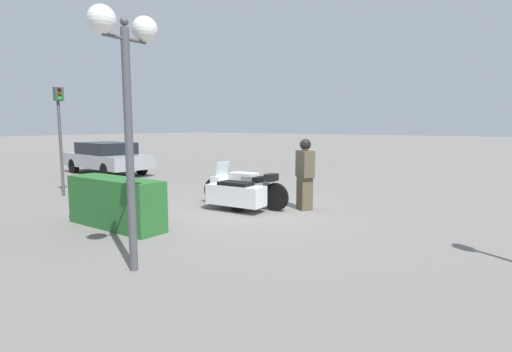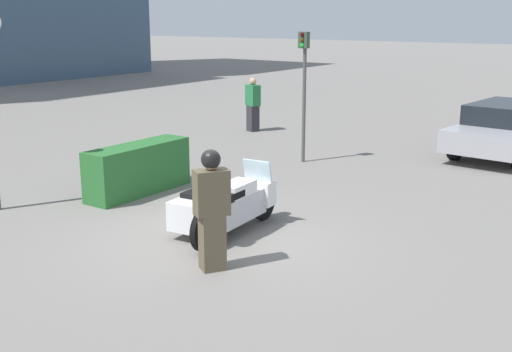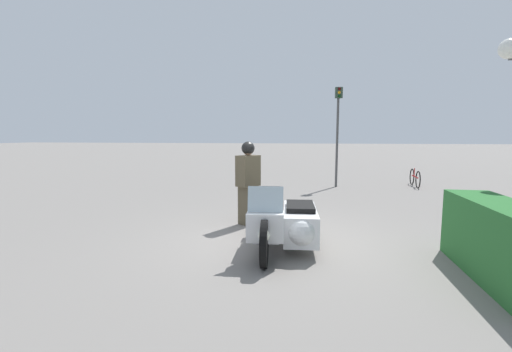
% 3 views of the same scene
% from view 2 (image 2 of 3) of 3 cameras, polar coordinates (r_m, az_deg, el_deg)
% --- Properties ---
extents(ground_plane, '(160.00, 160.00, 0.00)m').
position_cam_2_polar(ground_plane, '(10.92, -3.59, -5.64)').
color(ground_plane, slate).
extents(police_motorcycle, '(2.62, 1.15, 1.18)m').
position_cam_2_polar(police_motorcycle, '(11.21, -2.90, -2.52)').
color(police_motorcycle, black).
rests_on(police_motorcycle, ground).
extents(officer_rider, '(0.58, 0.52, 1.83)m').
position_cam_2_polar(officer_rider, '(9.39, -3.96, -2.78)').
color(officer_rider, brown).
rests_on(officer_rider, ground).
extents(hedge_bush_curbside, '(2.52, 0.68, 1.06)m').
position_cam_2_polar(hedge_bush_curbside, '(13.79, -10.41, 0.63)').
color(hedge_bush_curbside, '#28662D').
rests_on(hedge_bush_curbside, ground).
extents(traffic_light_near, '(0.23, 0.27, 3.29)m').
position_cam_2_polar(traffic_light_near, '(16.28, 4.27, 8.74)').
color(traffic_light_near, '#4C4C4C').
rests_on(traffic_light_near, ground).
extents(parked_car_background, '(4.88, 2.33, 1.41)m').
position_cam_2_polar(parked_car_background, '(18.56, 21.55, 4.02)').
color(parked_car_background, '#9E9EA3').
rests_on(parked_car_background, ground).
extents(pedestrian_bystander, '(0.47, 0.57, 1.73)m').
position_cam_2_polar(pedestrian_bystander, '(20.90, -0.28, 6.37)').
color(pedestrian_bystander, '#2D2D33').
rests_on(pedestrian_bystander, ground).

